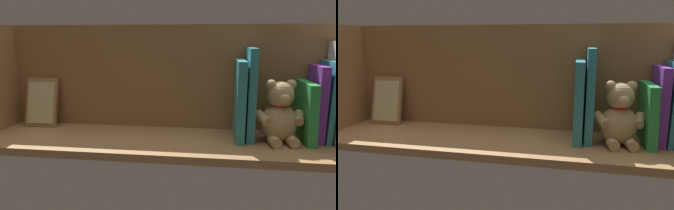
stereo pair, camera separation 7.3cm
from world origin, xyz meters
TOP-DOWN VIEW (x-y plane):
  - ground_plane at (0.00, 0.00)cm, footprint 114.80×29.91cm
  - shelf_back_panel at (0.00, -12.70)cm, footprint 114.80×1.50cm
  - book_0 at (-45.13, -5.02)cm, footprint 1.94×13.07cm
  - book_1 at (-42.58, -5.13)cm, footprint 2.41×12.84cm
  - book_2 at (-39.48, -3.61)cm, footprint 3.04×15.90cm
  - teddy_bear at (-31.69, -0.97)cm, footprint 14.35×12.55cm
  - book_3 at (-23.60, -4.31)cm, footprint 2.19×14.48cm
  - book_4 at (-20.65, -3.62)cm, footprint 2.47×15.87cm
  - picture_frame_leaning at (44.17, -8.55)cm, footprint 10.72×5.31cm

SIDE VIEW (x-z plane):
  - ground_plane at x=0.00cm, z-range -2.20..0.00cm
  - teddy_bear at x=-31.69cm, z-range -1.07..16.83cm
  - picture_frame_leaning at x=44.17cm, z-range -0.15..16.08cm
  - book_2 at x=-39.48cm, z-range -0.03..17.07cm
  - book_1 at x=-42.58cm, z-range 0.00..21.60cm
  - book_0 at x=-45.13cm, z-range -0.01..22.94cm
  - book_4 at x=-20.65cm, z-range 0.00..23.02cm
  - book_3 at x=-23.60cm, z-range 0.00..26.47cm
  - shelf_back_panel at x=0.00cm, z-range 0.00..33.38cm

